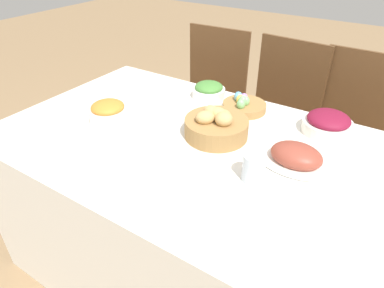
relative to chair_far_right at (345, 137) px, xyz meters
name	(u,v)px	position (x,y,z in m)	size (l,w,h in m)	color
ground_plane	(198,269)	(-0.43, -0.83, -0.52)	(12.00, 12.00, 0.00)	#937551
dining_table	(199,215)	(-0.43, -0.83, -0.13)	(1.68, 1.00, 0.78)	silver
chair_far_right	(345,137)	(0.00, 0.00, 0.00)	(0.44, 0.44, 0.97)	brown
chair_far_left	(208,100)	(-0.87, 0.00, 0.00)	(0.43, 0.43, 0.97)	brown
chair_far_center	(276,118)	(-0.39, 0.00, 0.00)	(0.46, 0.46, 0.97)	brown
bread_basket	(216,125)	(-0.40, -0.75, 0.31)	(0.26, 0.26, 0.13)	#9E7542
egg_basket	(244,105)	(-0.41, -0.48, 0.28)	(0.20, 0.20, 0.08)	#9E7542
ham_platter	(296,157)	(-0.07, -0.75, 0.28)	(0.29, 0.20, 0.08)	white
green_salad_bowl	(209,91)	(-0.61, -0.45, 0.29)	(0.16, 0.16, 0.08)	white
carrot_bowl	(108,113)	(-0.85, -0.90, 0.30)	(0.17, 0.17, 0.10)	white
beet_salad_bowl	(328,123)	(-0.03, -0.47, 0.30)	(0.20, 0.20, 0.09)	white
dinner_plate	(166,185)	(-0.38, -1.12, 0.26)	(0.27, 0.27, 0.01)	white
fork	(130,170)	(-0.54, -1.12, 0.26)	(0.02, 0.16, 0.00)	silver
knife	(207,204)	(-0.22, -1.12, 0.26)	(0.02, 0.16, 0.00)	silver
spoon	(215,208)	(-0.19, -1.12, 0.26)	(0.02, 0.16, 0.00)	silver
drinking_cup	(253,167)	(-0.16, -0.92, 0.31)	(0.08, 0.08, 0.10)	silver
butter_dish	(137,135)	(-0.66, -0.93, 0.27)	(0.12, 0.08, 0.03)	white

